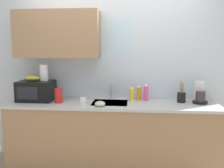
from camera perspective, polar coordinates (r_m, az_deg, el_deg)
The scene contains 14 objects.
kitchen_wall_assembly at distance 3.46m, azimuth -2.01°, elevation 4.27°, with size 3.51×0.42×2.50m.
counter_unit at distance 3.34m, azimuth -0.01°, elevation -11.83°, with size 2.74×0.63×0.90m.
sink_faucet at distance 3.43m, azimuth -0.12°, elevation -1.79°, with size 0.03×0.03×0.21m, color #B2B5BA.
microwave at distance 3.48m, azimuth -17.19°, elevation -1.52°, with size 0.46×0.35×0.27m.
banana_bunch at distance 3.48m, azimuth -18.06°, elevation 1.27°, with size 0.20×0.11×0.07m, color gold.
paper_towel_roll at distance 3.46m, azimuth -15.50°, elevation 2.59°, with size 0.11×0.11×0.22m, color white.
coffee_maker at distance 3.39m, azimuth 19.68°, elevation -2.42°, with size 0.19×0.21×0.28m.
dish_soap_bottle_yellow at distance 3.34m, azimuth 4.54°, elevation -2.30°, with size 0.06×0.06×0.20m.
dish_soap_bottle_orange at distance 3.39m, azimuth 6.22°, elevation -2.06°, with size 0.06×0.06×0.21m.
dish_soap_bottle_pink at distance 3.36m, azimuth 7.88°, elevation -1.98°, with size 0.06×0.06×0.24m.
cereal_canister at distance 3.28m, azimuth -12.29°, elevation -2.68°, with size 0.10×0.10×0.19m, color red.
mug_white at distance 3.12m, azimuth -6.66°, elevation -3.98°, with size 0.08×0.08×0.10m, color white.
utensil_crock at distance 3.36m, azimuth 15.80°, elevation -2.94°, with size 0.11×0.11×0.28m.
small_bowl at distance 3.03m, azimuth -2.79°, elevation -4.61°, with size 0.13×0.13×0.07m, color beige.
Camera 1 is at (0.29, -3.12, 1.63)m, focal length 39.40 mm.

